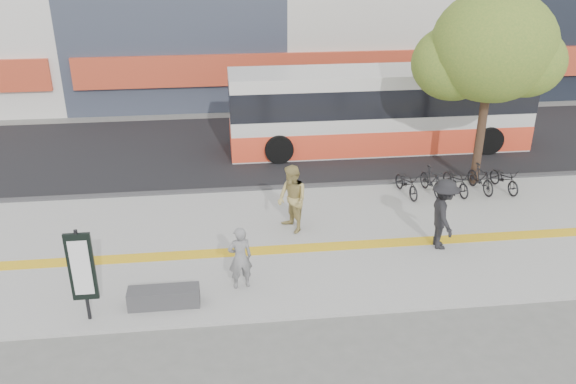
{
  "coord_description": "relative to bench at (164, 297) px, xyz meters",
  "views": [
    {
      "loc": [
        -1.13,
        -12.61,
        8.0
      ],
      "look_at": [
        0.6,
        2.0,
        1.3
      ],
      "focal_mm": 36.88,
      "sensor_mm": 36.0,
      "label": 1
    }
  ],
  "objects": [
    {
      "name": "pedestrian_tan",
      "position": [
        3.32,
        3.25,
        0.74
      ],
      "size": [
        1.05,
        1.16,
        1.93
      ],
      "primitive_type": "imported",
      "rotation": [
        0.0,
        0.0,
        -1.15
      ],
      "color": "tan",
      "rests_on": "sidewalk"
    },
    {
      "name": "curb",
      "position": [
        2.6,
        6.2,
        -0.23
      ],
      "size": [
        40.0,
        0.25,
        0.14
      ],
      "primitive_type": "cube",
      "color": "#353538",
      "rests_on": "ground"
    },
    {
      "name": "street_tree",
      "position": [
        9.78,
        6.02,
        4.21
      ],
      "size": [
        4.4,
        3.8,
        6.31
      ],
      "color": "#331F17",
      "rests_on": "sidewalk"
    },
    {
      "name": "ground",
      "position": [
        2.6,
        1.2,
        -0.3
      ],
      "size": [
        120.0,
        120.0,
        0.0
      ],
      "primitive_type": "plane",
      "color": "#5F605B",
      "rests_on": "ground"
    },
    {
      "name": "signboard",
      "position": [
        -1.6,
        -0.31,
        1.06
      ],
      "size": [
        0.55,
        0.1,
        2.2
      ],
      "color": "black",
      "rests_on": "sidewalk"
    },
    {
      "name": "street",
      "position": [
        2.6,
        10.2,
        -0.28
      ],
      "size": [
        40.0,
        8.0,
        0.06
      ],
      "primitive_type": "cube",
      "color": "black",
      "rests_on": "ground"
    },
    {
      "name": "bus",
      "position": [
        7.47,
        9.7,
        1.18
      ],
      "size": [
        11.34,
        2.69,
        3.02
      ],
      "color": "silver",
      "rests_on": "street"
    },
    {
      "name": "bicycle_row",
      "position": [
        8.87,
        5.2,
        0.19
      ],
      "size": [
        4.03,
        1.57,
        0.88
      ],
      "color": "black",
      "rests_on": "sidewalk"
    },
    {
      "name": "tactile_strip",
      "position": [
        2.6,
        2.2,
        -0.22
      ],
      "size": [
        40.0,
        0.45,
        0.01
      ],
      "primitive_type": "cube",
      "color": "yellow",
      "rests_on": "sidewalk"
    },
    {
      "name": "seated_woman",
      "position": [
        1.76,
        0.56,
        0.57
      ],
      "size": [
        0.64,
        0.48,
        1.59
      ],
      "primitive_type": "imported",
      "rotation": [
        0.0,
        0.0,
        3.33
      ],
      "color": "black",
      "rests_on": "sidewalk"
    },
    {
      "name": "sidewalk",
      "position": [
        2.6,
        2.7,
        -0.27
      ],
      "size": [
        40.0,
        7.0,
        0.08
      ],
      "primitive_type": "cube",
      "color": "gray",
      "rests_on": "ground"
    },
    {
      "name": "pedestrian_dark",
      "position": [
        7.15,
        1.87,
        0.74
      ],
      "size": [
        0.83,
        1.31,
        1.94
      ],
      "primitive_type": "imported",
      "rotation": [
        0.0,
        0.0,
        1.48
      ],
      "color": "black",
      "rests_on": "sidewalk"
    },
    {
      "name": "bench",
      "position": [
        0.0,
        0.0,
        0.0
      ],
      "size": [
        1.6,
        0.45,
        0.45
      ],
      "primitive_type": "cube",
      "color": "#353538",
      "rests_on": "sidewalk"
    }
  ]
}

